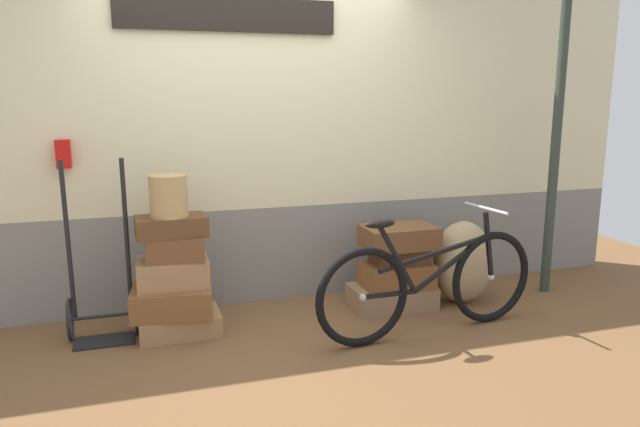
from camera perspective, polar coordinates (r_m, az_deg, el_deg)
name	(u,v)px	position (r m, az deg, el deg)	size (l,w,h in m)	color
ground	(283,339)	(4.33, -3.60, -11.93)	(8.80, 5.20, 0.06)	brown
station_building	(256,139)	(4.81, -6.18, 7.11)	(6.80, 0.74, 2.64)	gray
suitcase_0	(180,323)	(4.42, -13.29, -10.20)	(0.56, 0.37, 0.16)	#9E754C
suitcase_1	(172,301)	(4.35, -13.98, -8.14)	(0.55, 0.38, 0.19)	brown
suitcase_2	(173,272)	(4.33, -13.90, -5.49)	(0.49, 0.33, 0.20)	#9E754C
suitcase_3	(176,248)	(4.25, -13.68, -3.22)	(0.39, 0.28, 0.17)	brown
suitcase_4	(171,226)	(4.23, -14.08, -1.18)	(0.48, 0.28, 0.14)	brown
suitcase_5	(392,296)	(4.84, 6.89, -7.90)	(0.65, 0.41, 0.17)	#937051
suitcase_6	(397,275)	(4.77, 7.37, -5.86)	(0.54, 0.36, 0.19)	brown
suitcase_7	(399,255)	(4.74, 7.61, -3.96)	(0.43, 0.28, 0.13)	#4C2D19
suitcase_8	(399,237)	(4.69, 7.58, -2.23)	(0.57, 0.37, 0.17)	brown
wicker_basket	(169,196)	(4.18, -14.32, 1.64)	(0.26, 0.26, 0.29)	tan
luggage_trolley	(102,299)	(4.44, -20.16, -7.73)	(0.46, 0.37, 1.26)	black
burlap_sack	(463,262)	(4.98, 13.50, -4.54)	(0.49, 0.42, 0.67)	tan
bicycle	(430,284)	(4.28, 10.48, -6.66)	(1.77, 0.46, 0.89)	black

